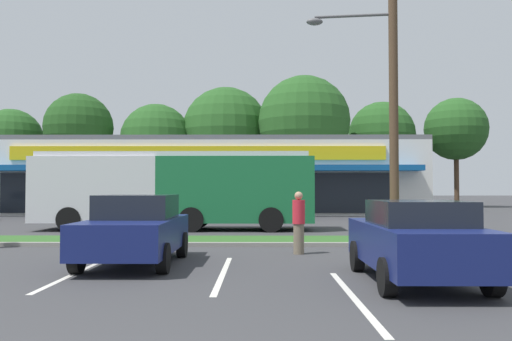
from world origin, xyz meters
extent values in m
cube|color=#2D5B23|center=(0.00, 14.00, 0.06)|extent=(56.00, 2.20, 0.12)
cube|color=gray|center=(0.00, 12.78, 0.06)|extent=(56.00, 0.24, 0.12)
cube|color=silver|center=(-2.00, 7.91, 0.00)|extent=(0.12, 4.80, 0.01)
cube|color=silver|center=(1.06, 7.75, 0.00)|extent=(0.12, 4.80, 0.01)
cube|color=silver|center=(3.33, 5.37, 0.00)|extent=(0.12, 4.80, 0.01)
cube|color=silver|center=(-2.11, 36.47, 2.42)|extent=(29.65, 12.74, 4.84)
cube|color=black|center=(-2.11, 30.06, 1.45)|extent=(24.91, 0.08, 2.52)
cube|color=#0F4C8C|center=(-2.11, 29.40, 3.00)|extent=(27.87, 1.40, 0.35)
cube|color=gold|center=(-2.11, 30.02, 3.97)|extent=(23.72, 0.16, 0.87)
cube|color=slate|center=(-2.11, 36.47, 4.99)|extent=(29.65, 12.74, 0.30)
cylinder|color=#473323|center=(-20.85, 44.73, 2.00)|extent=(0.44, 0.44, 4.01)
sphere|color=#23511E|center=(-20.85, 44.73, 6.14)|extent=(5.68, 5.68, 5.68)
cylinder|color=#473323|center=(-14.28, 43.51, 2.43)|extent=(0.44, 0.44, 4.86)
sphere|color=#1E4719|center=(-14.28, 43.51, 7.13)|extent=(6.06, 6.06, 6.06)
cylinder|color=#473323|center=(-7.54, 44.41, 1.88)|extent=(0.44, 0.44, 3.75)
sphere|color=#23511E|center=(-7.54, 44.41, 6.16)|extent=(6.40, 6.40, 6.40)
cylinder|color=#473323|center=(-1.28, 45.24, 2.03)|extent=(0.44, 0.44, 4.05)
sphere|color=#23511E|center=(-1.28, 45.24, 7.04)|extent=(7.96, 7.96, 7.96)
cylinder|color=#473323|center=(5.68, 42.31, 2.27)|extent=(0.44, 0.44, 4.54)
sphere|color=#23511E|center=(5.68, 42.31, 7.51)|extent=(7.92, 7.92, 7.92)
cylinder|color=#473323|center=(13.02, 45.19, 2.17)|extent=(0.44, 0.44, 4.35)
sphere|color=#23511E|center=(13.02, 45.19, 6.63)|extent=(6.07, 6.07, 6.07)
cylinder|color=#473323|center=(19.87, 45.32, 2.52)|extent=(0.44, 0.44, 5.04)
sphere|color=#23511E|center=(19.87, 45.32, 7.18)|extent=(5.71, 5.71, 5.71)
cylinder|color=#4C3826|center=(6.27, 14.26, 5.26)|extent=(0.30, 0.30, 10.52)
cylinder|color=#59595B|center=(4.98, 14.42, 7.57)|extent=(2.59, 0.42, 0.10)
ellipsoid|color=#59595B|center=(3.69, 14.58, 7.42)|extent=(0.56, 0.32, 0.24)
cube|color=#196638|center=(0.84, 19.07, 1.70)|extent=(6.39, 2.62, 2.70)
cube|color=silver|center=(-4.95, 19.14, 1.70)|extent=(5.24, 2.61, 2.70)
cube|color=silver|center=(-1.76, 19.10, 3.15)|extent=(11.14, 2.42, 0.20)
cube|color=black|center=(-1.75, 20.40, 2.19)|extent=(10.65, 0.18, 1.19)
cube|color=black|center=(-7.58, 19.17, 2.02)|extent=(0.08, 2.17, 1.51)
cylinder|color=black|center=(-5.83, 17.97, 0.50)|extent=(1.00, 0.31, 1.00)
cylinder|color=black|center=(-5.80, 20.32, 0.50)|extent=(1.00, 0.31, 1.00)
cylinder|color=black|center=(-0.91, 17.92, 0.50)|extent=(1.00, 0.31, 1.00)
cylinder|color=black|center=(-0.88, 20.26, 0.50)|extent=(1.00, 0.31, 1.00)
cylinder|color=black|center=(2.27, 17.88, 0.50)|extent=(1.00, 0.31, 1.00)
cylinder|color=black|center=(2.30, 20.23, 0.50)|extent=(1.00, 0.31, 1.00)
cube|color=slate|center=(1.89, 25.34, 0.70)|extent=(4.13, 1.74, 0.75)
cube|color=black|center=(2.09, 25.34, 1.33)|extent=(1.86, 1.53, 0.52)
cylinder|color=black|center=(0.61, 24.52, 0.32)|extent=(0.64, 0.22, 0.64)
cylinder|color=black|center=(0.61, 26.17, 0.32)|extent=(0.64, 0.22, 0.64)
cylinder|color=black|center=(3.17, 24.52, 0.32)|extent=(0.64, 0.22, 0.64)
cylinder|color=black|center=(3.17, 26.17, 0.32)|extent=(0.64, 0.22, 0.64)
cube|color=navy|center=(-6.00, 24.91, 0.66)|extent=(4.25, 1.84, 0.67)
cube|color=black|center=(-6.21, 24.91, 1.23)|extent=(1.91, 1.62, 0.47)
cylinder|color=black|center=(-4.68, 25.78, 0.32)|extent=(0.64, 0.22, 0.64)
cylinder|color=black|center=(-4.68, 24.04, 0.32)|extent=(0.64, 0.22, 0.64)
cylinder|color=black|center=(-7.32, 25.78, 0.32)|extent=(0.64, 0.22, 0.64)
cylinder|color=black|center=(-7.32, 24.04, 0.32)|extent=(0.64, 0.22, 0.64)
cube|color=navy|center=(-1.06, 8.99, 0.69)|extent=(1.88, 4.24, 0.74)
cube|color=black|center=(-1.06, 9.20, 1.33)|extent=(1.66, 1.91, 0.55)
cylinder|color=black|center=(-0.17, 7.67, 0.32)|extent=(0.22, 0.64, 0.64)
cylinder|color=black|center=(-1.96, 7.67, 0.32)|extent=(0.22, 0.64, 0.64)
cylinder|color=black|center=(-0.17, 10.31, 0.32)|extent=(0.22, 0.64, 0.64)
cylinder|color=black|center=(-1.96, 10.31, 0.32)|extent=(0.22, 0.64, 0.64)
cube|color=navy|center=(4.74, 6.74, 0.70)|extent=(1.79, 4.27, 0.77)
cube|color=black|center=(4.74, 6.53, 1.31)|extent=(1.58, 1.92, 0.45)
cylinder|color=black|center=(3.89, 8.06, 0.32)|extent=(0.22, 0.64, 0.64)
cylinder|color=black|center=(5.60, 8.06, 0.32)|extent=(0.22, 0.64, 0.64)
cylinder|color=black|center=(3.89, 5.42, 0.32)|extent=(0.22, 0.64, 0.64)
cylinder|color=black|center=(5.60, 5.42, 0.32)|extent=(0.22, 0.64, 0.64)
cylinder|color=#726651|center=(2.86, 10.95, 0.40)|extent=(0.29, 0.29, 0.81)
cylinder|color=red|center=(2.86, 10.95, 1.13)|extent=(0.34, 0.34, 0.64)
sphere|color=tan|center=(2.86, 10.95, 1.56)|extent=(0.22, 0.22, 0.22)
camera|label=1|loc=(1.81, -3.26, 1.77)|focal=37.19mm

